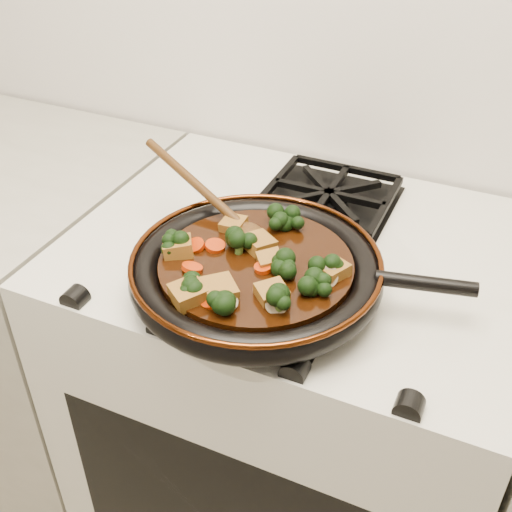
% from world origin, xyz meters
% --- Properties ---
extents(stove, '(0.76, 0.60, 0.90)m').
position_xyz_m(stove, '(0.00, 1.69, 0.45)').
color(stove, beige).
rests_on(stove, ground).
extents(burner_grate_front, '(0.23, 0.23, 0.03)m').
position_xyz_m(burner_grate_front, '(0.00, 1.55, 0.91)').
color(burner_grate_front, black).
rests_on(burner_grate_front, stove).
extents(burner_grate_back, '(0.23, 0.23, 0.03)m').
position_xyz_m(burner_grate_back, '(0.00, 1.83, 0.91)').
color(burner_grate_back, black).
rests_on(burner_grate_back, stove).
extents(skillet, '(0.49, 0.37, 0.05)m').
position_xyz_m(skillet, '(-0.01, 1.54, 0.94)').
color(skillet, black).
rests_on(skillet, burner_grate_front).
extents(braising_sauce, '(0.29, 0.29, 0.02)m').
position_xyz_m(braising_sauce, '(-0.01, 1.54, 0.95)').
color(braising_sauce, black).
rests_on(braising_sauce, skillet).
extents(tofu_cube_0, '(0.05, 0.05, 0.03)m').
position_xyz_m(tofu_cube_0, '(0.01, 1.54, 0.97)').
color(tofu_cube_0, brown).
rests_on(tofu_cube_0, braising_sauce).
extents(tofu_cube_1, '(0.05, 0.06, 0.02)m').
position_xyz_m(tofu_cube_1, '(0.04, 1.47, 0.97)').
color(tofu_cube_1, brown).
rests_on(tofu_cube_1, braising_sauce).
extents(tofu_cube_2, '(0.05, 0.05, 0.02)m').
position_xyz_m(tofu_cube_2, '(0.10, 1.56, 0.97)').
color(tofu_cube_2, brown).
rests_on(tofu_cube_2, braising_sauce).
extents(tofu_cube_3, '(0.06, 0.06, 0.03)m').
position_xyz_m(tofu_cube_3, '(-0.03, 1.45, 0.97)').
color(tofu_cube_3, brown).
rests_on(tofu_cube_3, braising_sauce).
extents(tofu_cube_4, '(0.06, 0.06, 0.03)m').
position_xyz_m(tofu_cube_4, '(-0.13, 1.51, 0.97)').
color(tofu_cube_4, brown).
rests_on(tofu_cube_4, braising_sauce).
extents(tofu_cube_5, '(0.06, 0.06, 0.03)m').
position_xyz_m(tofu_cube_5, '(-0.06, 1.42, 0.97)').
color(tofu_cube_5, brown).
rests_on(tofu_cube_5, braising_sauce).
extents(tofu_cube_6, '(0.06, 0.06, 0.03)m').
position_xyz_m(tofu_cube_6, '(-0.02, 1.57, 0.97)').
color(tofu_cube_6, brown).
rests_on(tofu_cube_6, braising_sauce).
extents(tofu_cube_7, '(0.04, 0.04, 0.02)m').
position_xyz_m(tofu_cube_7, '(-0.08, 1.60, 0.97)').
color(tofu_cube_7, brown).
rests_on(tofu_cube_7, braising_sauce).
extents(broccoli_floret_0, '(0.09, 0.08, 0.07)m').
position_xyz_m(broccoli_floret_0, '(-0.01, 1.43, 0.97)').
color(broccoli_floret_0, black).
rests_on(broccoli_floret_0, braising_sauce).
extents(broccoli_floret_1, '(0.08, 0.08, 0.06)m').
position_xyz_m(broccoli_floret_1, '(0.09, 1.56, 0.97)').
color(broccoli_floret_1, black).
rests_on(broccoli_floret_1, braising_sauce).
extents(broccoli_floret_2, '(0.08, 0.08, 0.05)m').
position_xyz_m(broccoli_floret_2, '(-0.00, 1.65, 0.97)').
color(broccoli_floret_2, black).
rests_on(broccoli_floret_2, braising_sauce).
extents(broccoli_floret_3, '(0.06, 0.06, 0.06)m').
position_xyz_m(broccoli_floret_3, '(0.09, 1.51, 0.97)').
color(broccoli_floret_3, black).
rests_on(broccoli_floret_3, braising_sauce).
extents(broccoli_floret_4, '(0.09, 0.08, 0.07)m').
position_xyz_m(broccoli_floret_4, '(-0.13, 1.50, 0.97)').
color(broccoli_floret_4, black).
rests_on(broccoli_floret_4, braising_sauce).
extents(broccoli_floret_5, '(0.08, 0.09, 0.06)m').
position_xyz_m(broccoli_floret_5, '(-0.02, 1.64, 0.97)').
color(broccoli_floret_5, black).
rests_on(broccoli_floret_5, braising_sauce).
extents(broccoli_floret_6, '(0.08, 0.09, 0.07)m').
position_xyz_m(broccoli_floret_6, '(-0.06, 1.44, 0.97)').
color(broccoli_floret_6, black).
rests_on(broccoli_floret_6, braising_sauce).
extents(broccoli_floret_7, '(0.07, 0.07, 0.07)m').
position_xyz_m(broccoli_floret_7, '(0.03, 1.53, 0.97)').
color(broccoli_floret_7, black).
rests_on(broccoli_floret_7, braising_sauce).
extents(broccoli_floret_8, '(0.07, 0.07, 0.06)m').
position_xyz_m(broccoli_floret_8, '(-0.05, 1.55, 0.97)').
color(broccoli_floret_8, black).
rests_on(broccoli_floret_8, braising_sauce).
extents(broccoli_floret_9, '(0.08, 0.09, 0.06)m').
position_xyz_m(broccoli_floret_9, '(0.06, 1.45, 0.97)').
color(broccoli_floret_9, black).
rests_on(broccoli_floret_9, braising_sauce).
extents(carrot_coin_0, '(0.03, 0.03, 0.02)m').
position_xyz_m(carrot_coin_0, '(-0.09, 1.48, 0.96)').
color(carrot_coin_0, '#B02904').
rests_on(carrot_coin_0, braising_sauce).
extents(carrot_coin_1, '(0.03, 0.03, 0.02)m').
position_xyz_m(carrot_coin_1, '(-0.03, 1.43, 0.96)').
color(carrot_coin_1, '#B02904').
rests_on(carrot_coin_1, braising_sauce).
extents(carrot_coin_2, '(0.03, 0.03, 0.01)m').
position_xyz_m(carrot_coin_2, '(0.00, 1.52, 0.96)').
color(carrot_coin_2, '#B02904').
rests_on(carrot_coin_2, braising_sauce).
extents(carrot_coin_3, '(0.03, 0.03, 0.02)m').
position_xyz_m(carrot_coin_3, '(-0.06, 1.58, 0.96)').
color(carrot_coin_3, '#B02904').
rests_on(carrot_coin_3, braising_sauce).
extents(carrot_coin_4, '(0.03, 0.03, 0.01)m').
position_xyz_m(carrot_coin_4, '(-0.08, 1.54, 0.96)').
color(carrot_coin_4, '#B02904').
rests_on(carrot_coin_4, braising_sauce).
extents(carrot_coin_5, '(0.03, 0.03, 0.02)m').
position_xyz_m(carrot_coin_5, '(-0.11, 1.53, 0.96)').
color(carrot_coin_5, '#B02904').
rests_on(carrot_coin_5, braising_sauce).
extents(mushroom_slice_0, '(0.04, 0.04, 0.03)m').
position_xyz_m(mushroom_slice_0, '(0.05, 1.46, 0.97)').
color(mushroom_slice_0, olive).
rests_on(mushroom_slice_0, braising_sauce).
extents(mushroom_slice_1, '(0.04, 0.04, 0.03)m').
position_xyz_m(mushroom_slice_1, '(0.09, 1.54, 0.97)').
color(mushroom_slice_1, olive).
rests_on(mushroom_slice_1, braising_sauce).
extents(mushroom_slice_2, '(0.05, 0.04, 0.02)m').
position_xyz_m(mushroom_slice_2, '(-0.01, 1.43, 0.97)').
color(mushroom_slice_2, olive).
rests_on(mushroom_slice_2, braising_sauce).
extents(wooden_spoon, '(0.16, 0.08, 0.26)m').
position_xyz_m(wooden_spoon, '(-0.12, 1.63, 0.98)').
color(wooden_spoon, '#42270E').
rests_on(wooden_spoon, braising_sauce).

